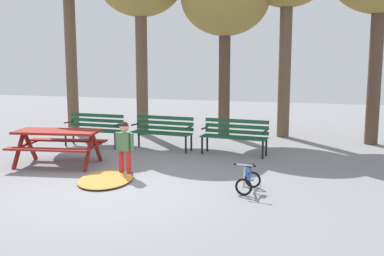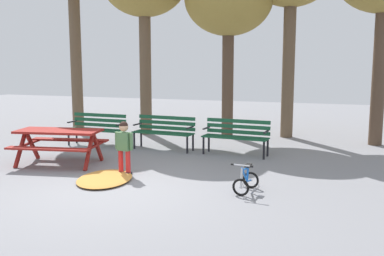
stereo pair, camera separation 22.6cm
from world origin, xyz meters
name	(u,v)px [view 1 (the left image)]	position (x,y,z in m)	size (l,w,h in m)	color
ground	(114,190)	(0.00, 0.00, 0.00)	(36.00, 36.00, 0.00)	gray
picnic_table	(58,138)	(-2.05, 1.38, 0.59)	(2.00, 1.63, 0.79)	maroon
park_bench_far_left	(95,127)	(-2.41, 3.60, 0.51)	(1.61, 0.51, 0.85)	#195133
park_bench_left	(163,130)	(-0.51, 3.70, 0.51)	(1.63, 0.58, 0.85)	#195133
park_bench_right	(235,134)	(1.39, 3.63, 0.51)	(1.63, 0.58, 0.85)	#195133
child_standing	(125,144)	(-0.28, 1.03, 0.63)	(0.41, 0.19, 1.08)	red
kids_bicycle	(248,180)	(2.27, 0.63, 0.20)	(0.42, 0.59, 0.54)	black
leaf_pile	(106,179)	(-0.43, 0.51, 0.04)	(1.44, 1.01, 0.07)	#C68438
tree_center	(225,0)	(0.49, 6.28, 4.02)	(2.60, 2.60, 5.18)	brown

